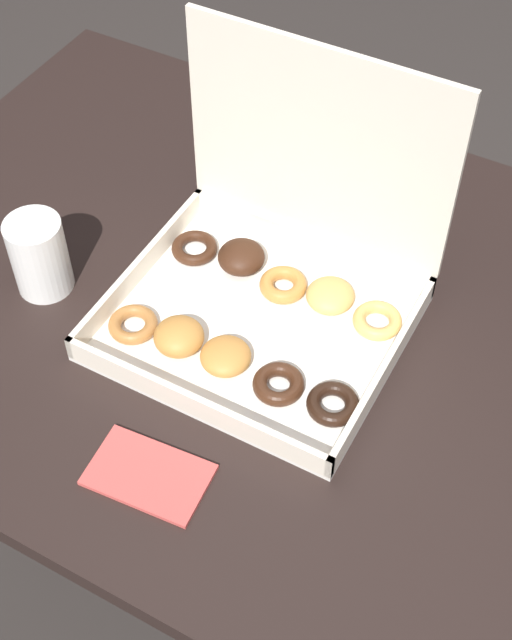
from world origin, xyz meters
TOP-DOWN VIEW (x-y plane):
  - ground_plane at (0.00, 0.00)m, footprint 8.00×8.00m
  - dining_table at (0.00, 0.00)m, footprint 1.13×0.83m
  - donut_box at (0.02, 0.01)m, footprint 0.35×0.32m
  - coffee_mug at (-0.25, -0.11)m, footprint 0.07×0.07m
  - paper_napkin at (0.02, -0.28)m, footprint 0.14×0.09m

SIDE VIEW (x-z plane):
  - ground_plane at x=0.00m, z-range 0.00..0.00m
  - dining_table at x=0.00m, z-range 0.26..0.98m
  - paper_napkin at x=0.02m, z-range 0.72..0.72m
  - coffee_mug at x=-0.25m, z-range 0.72..0.83m
  - donut_box at x=0.02m, z-range 0.62..0.94m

